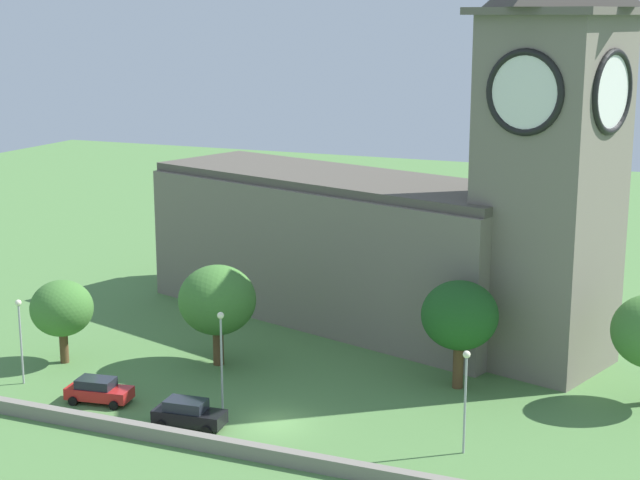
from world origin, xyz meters
TOP-DOWN VIEW (x-y plane):
  - ground_plane at (0.00, 15.00)m, footprint 200.00×200.00m
  - church at (0.83, 21.23)m, footprint 41.76×22.22m
  - quay_barrier at (0.00, -5.07)m, footprint 51.89×0.70m
  - car_red at (-12.13, -1.34)m, footprint 4.45×2.53m
  - car_black at (-4.62, -2.65)m, footprint 4.56×2.35m
  - streetlamp_west_end at (-18.91, -0.47)m, footprint 0.44×0.44m
  - streetlamp_west_mid at (-4.04, 0.65)m, footprint 0.44×0.44m
  - streetlamp_central at (11.86, 0.32)m, footprint 0.44×0.44m
  - tree_riverside_east at (-18.94, 4.16)m, footprint 4.53×4.53m
  - tree_churchyard at (-8.37, 8.12)m, footprint 5.58×5.58m
  - tree_by_tower at (8.83, 10.31)m, footprint 5.19×5.19m

SIDE VIEW (x-z plane):
  - ground_plane at x=0.00m, z-range 0.00..0.00m
  - quay_barrier at x=0.00m, z-range 0.00..0.89m
  - car_red at x=-12.13m, z-range 0.01..1.64m
  - car_black at x=-4.62m, z-range 0.01..1.80m
  - tree_riverside_east at x=-18.94m, z-range 1.01..7.16m
  - streetlamp_west_end at x=-18.91m, z-range 1.10..7.09m
  - streetlamp_central at x=11.86m, z-range 1.12..7.34m
  - streetlamp_west_mid at x=-4.04m, z-range 1.14..7.69m
  - tree_churchyard at x=-8.37m, z-range 1.14..8.52m
  - tree_by_tower at x=8.83m, z-range 1.35..8.82m
  - church at x=0.83m, z-range -6.01..23.75m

